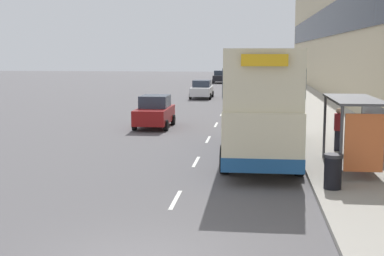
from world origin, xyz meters
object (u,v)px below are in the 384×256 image
Objects in this scene: bus_shelter at (360,121)px; car_1 at (202,89)px; double_decker_bus_near at (261,100)px; pedestrian_1 at (376,133)px; car_2 at (251,81)px; litter_bin at (333,171)px; car_0 at (220,77)px; pedestrian_3 at (338,129)px; car_3 at (155,112)px.

bus_shelter is 0.94× the size of car_1.
pedestrian_1 is (4.52, 0.10, -1.27)m from double_decker_bus_near.
car_2 is 4.10× the size of litter_bin.
pedestrian_3 is at bearing 98.96° from car_0.
bus_shelter is 1.00× the size of car_0.
litter_bin is at bearing -113.32° from pedestrian_1.
bus_shelter is 3.47m from pedestrian_1.
pedestrian_1 is at bearing 68.67° from bus_shelter.
pedestrian_3 is at bearing 149.68° from pedestrian_1.
pedestrian_1 reaches higher than car_2.
double_decker_bus_near reaches higher than car_2.
car_1 is at bearing 107.20° from pedestrian_3.
double_decker_bus_near is 10.20× the size of litter_bin.
pedestrian_3 is at bearing -84.83° from car_2.
car_2 is at bearing -105.60° from car_1.
car_3 is (-0.76, -45.36, 0.03)m from car_0.
bus_shelter is 14.25m from car_3.
car_1 is at bearing 100.46° from double_decker_bus_near.
double_decker_bus_near is 43.56m from car_2.
car_0 is (-8.37, 56.26, -1.02)m from bus_shelter.
car_1 is 1.04× the size of car_2.
car_1 is (-0.04, -25.57, -0.02)m from car_0.
car_1 is at bearing -105.60° from car_2.
pedestrian_1 is (10.35, -7.77, 0.13)m from car_3.
pedestrian_3 reaches higher than litter_bin.
car_2 is (-0.67, 43.53, -1.44)m from double_decker_bus_near.
litter_bin is (-1.11, -6.45, -0.38)m from pedestrian_3.
pedestrian_1 is at bearing 143.11° from car_3.
litter_bin is at bearing -115.70° from bus_shelter.
litter_bin is (-1.22, -2.54, -1.21)m from bus_shelter.
car_2 is (4.43, 15.87, 0.01)m from car_1.
double_decker_bus_near reaches higher than pedestrian_3.
bus_shelter is 0.39× the size of double_decker_bus_near.
car_0 is at bearing 114.39° from car_2.
car_1 is 29.19m from pedestrian_1.
pedestrian_1 is 0.96× the size of pedestrian_3.
car_3 is at bearing 87.89° from car_1.
car_2 is 43.74m from pedestrian_1.
car_3 is at bearing 143.11° from pedestrian_1.
car_3 is 11.41m from pedestrian_3.
bus_shelter reaches higher than pedestrian_3.
car_3 is at bearing 129.94° from bus_shelter.
car_2 is 2.52× the size of pedestrian_1.
car_3 reaches higher than car_2.
litter_bin is (-2.45, -5.67, -0.34)m from pedestrian_1.
litter_bin is (7.91, -13.44, -0.21)m from car_3.
car_3 reaches higher than car_1.
car_3 is (-5.16, -35.66, 0.04)m from car_2.
litter_bin is (2.75, -49.10, -0.18)m from car_2.
bus_shelter reaches higher than car_0.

